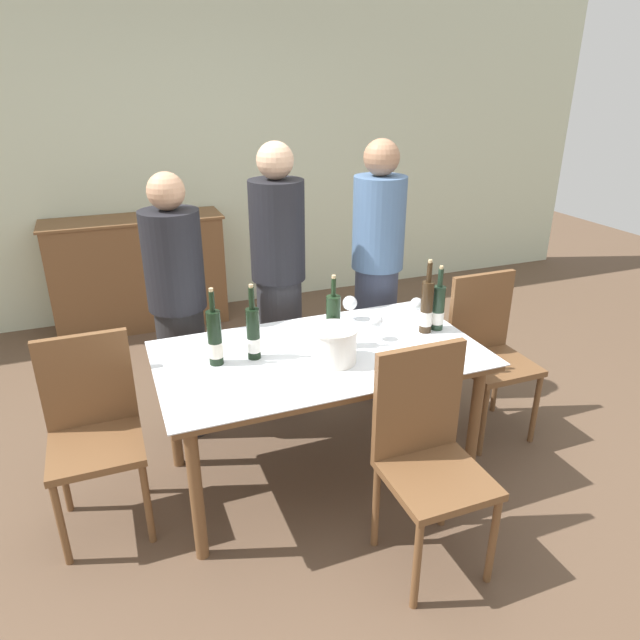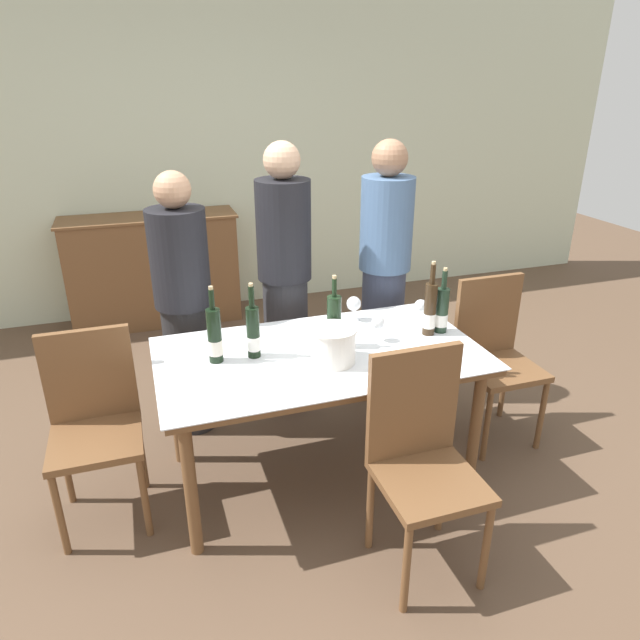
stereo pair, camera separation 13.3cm
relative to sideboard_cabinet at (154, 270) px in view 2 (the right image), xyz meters
The scene contains 19 objects.
ground_plane 2.65m from the sideboard_cabinet, 74.34° to the right, with size 12.00×12.00×0.00m, color brown.
back_wall 1.19m from the sideboard_cabinet, 22.43° to the left, with size 8.00×0.10×2.80m.
sideboard_cabinet is the anchor object (origin of this frame).
dining_table 2.61m from the sideboard_cabinet, 74.34° to the right, with size 1.64×0.92×0.75m.
ice_bucket 2.75m from the sideboard_cabinet, 74.40° to the right, with size 0.23×0.23×0.18m.
wine_bottle_0 2.87m from the sideboard_cabinet, 60.17° to the right, with size 0.07×0.07×0.37m.
wine_bottle_1 2.47m from the sideboard_cabinet, 85.58° to the right, with size 0.07×0.07×0.39m.
wine_bottle_2 2.62m from the sideboard_cabinet, 72.17° to the right, with size 0.08×0.08×0.39m.
wine_bottle_3 2.50m from the sideboard_cabinet, 81.22° to the right, with size 0.07×0.07×0.39m.
wine_bottle_4 2.84m from the sideboard_cabinet, 61.68° to the right, with size 0.07×0.07×0.41m.
wine_glass_0 2.73m from the sideboard_cabinet, 59.92° to the right, with size 0.07×0.07×0.15m.
wine_glass_1 2.70m from the sideboard_cabinet, 67.23° to the right, with size 0.07×0.07×0.14m.
wine_glass_2 2.42m from the sideboard_cabinet, 64.89° to the right, with size 0.08×0.08×0.14m.
chair_near_front 3.32m from the sideboard_cabinet, 73.66° to the right, with size 0.42×0.42×1.01m.
chair_left_end 2.45m from the sideboard_cabinet, 99.67° to the right, with size 0.42×0.42×0.95m.
chair_right_end 3.02m from the sideboard_cabinet, 53.05° to the right, with size 0.42×0.42×0.98m.
person_host 1.82m from the sideboard_cabinet, 86.70° to the right, with size 0.33×0.33×1.58m.
person_guest_left 1.92m from the sideboard_cabinet, 67.31° to the right, with size 0.33×0.33×1.71m.
person_guest_right 2.29m from the sideboard_cabinet, 52.40° to the right, with size 0.33×0.33×1.71m.
Camera 2 is at (-0.82, -2.46, 2.05)m, focal length 32.00 mm.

